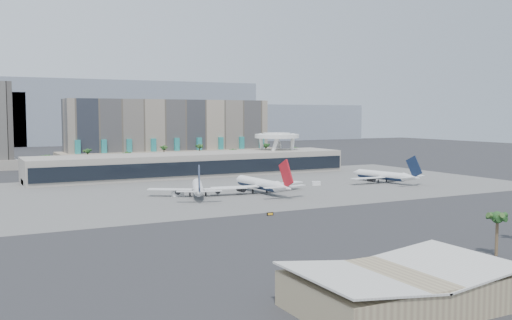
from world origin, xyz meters
name	(u,v)px	position (x,y,z in m)	size (l,w,h in m)	color
ground	(303,204)	(0.00, 0.00, 0.00)	(900.00, 900.00, 0.00)	#232326
apron_pad	(237,187)	(0.00, 55.00, 0.03)	(260.00, 130.00, 0.06)	#5B5B59
mountain_ridge	(98,117)	(27.88, 470.00, 29.89)	(680.00, 60.00, 70.00)	gray
hotel	(171,139)	(10.00, 174.41, 16.81)	(140.00, 30.00, 42.00)	tan
terminal	(193,164)	(0.00, 109.84, 6.52)	(170.00, 32.50, 14.50)	#A3998F
saucer_structure	(277,139)	(55.00, 116.00, 18.45)	(26.00, 26.00, 21.89)	white
palm_row	(182,152)	(7.00, 145.00, 10.50)	(157.80, 2.80, 13.10)	brown
hangar_left	(400,289)	(-45.00, -102.00, 3.20)	(36.65, 22.60, 7.55)	#89765B
airliner_left	(198,188)	(-26.63, 35.97, 3.59)	(38.17, 39.43, 14.23)	white
airliner_centre	(261,184)	(0.14, 32.90, 3.92)	(43.66, 45.01, 15.53)	white
airliner_right	(384,175)	(69.62, 38.03, 3.54)	(38.67, 40.20, 14.03)	white
service_vehicle_a	(178,194)	(-33.61, 39.84, 1.12)	(4.60, 2.25, 2.25)	white
service_vehicle_b	(316,183)	(34.76, 43.79, 0.97)	(3.77, 2.16, 1.94)	white
taxiway_sign	(270,214)	(-21.77, -14.68, 0.52)	(2.29, 0.41, 1.04)	black
near_palm_a	(497,223)	(-0.87, -85.02, 7.59)	(6.00, 6.00, 10.40)	brown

